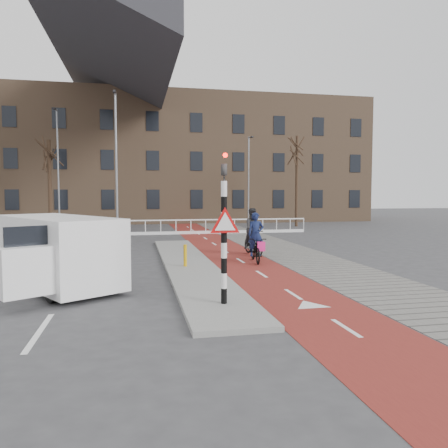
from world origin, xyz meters
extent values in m
plane|color=#38383A|center=(0.00, 0.00, 0.00)|extent=(120.00, 120.00, 0.00)
cube|color=maroon|center=(1.50, 10.00, 0.01)|extent=(2.50, 60.00, 0.01)
cube|color=slate|center=(4.30, 10.00, 0.01)|extent=(3.00, 60.00, 0.01)
cube|color=gray|center=(-0.70, 4.00, 0.06)|extent=(1.80, 16.00, 0.12)
cylinder|color=black|center=(-0.60, -2.00, 1.56)|extent=(0.14, 0.14, 2.88)
imported|color=black|center=(-0.60, -2.00, 3.40)|extent=(0.13, 0.16, 0.80)
cylinder|color=#FF0C05|center=(-0.60, -2.14, 3.58)|extent=(0.11, 0.02, 0.11)
cylinder|color=#D19B0B|center=(-0.91, 3.43, 0.51)|extent=(0.12, 0.12, 0.78)
imported|color=black|center=(2.00, 4.51, 0.50)|extent=(0.86, 1.94, 0.99)
imported|color=#131D45|center=(2.00, 4.51, 1.11)|extent=(0.67, 0.48, 1.72)
cube|color=#F02184|center=(2.06, 3.96, 0.70)|extent=(0.31, 0.22, 0.35)
imported|color=black|center=(2.45, 6.51, 0.59)|extent=(0.84, 1.99, 1.16)
imported|color=#232325|center=(2.45, 6.51, 1.16)|extent=(0.98, 0.82, 1.82)
cube|color=white|center=(-4.84, 1.18, 1.10)|extent=(4.16, 5.05, 1.91)
cube|color=green|center=(-5.80, 1.18, 1.00)|extent=(1.65, 2.59, 0.55)
cube|color=green|center=(-3.87, 1.18, 1.00)|extent=(1.65, 2.59, 0.55)
cube|color=black|center=(-4.84, -0.85, 1.50)|extent=(1.48, 0.96, 0.90)
cylinder|color=black|center=(-4.65, -0.62, 0.33)|extent=(0.56, 0.69, 0.67)
cylinder|color=black|center=(-3.28, 0.24, 0.33)|extent=(0.56, 0.69, 0.67)
cylinder|color=black|center=(-6.39, 2.11, 0.33)|extent=(0.56, 0.69, 0.67)
cylinder|color=black|center=(-5.02, 2.98, 0.33)|extent=(0.56, 0.69, 0.67)
cube|color=silver|center=(-5.00, 17.00, 0.95)|extent=(28.00, 0.08, 0.08)
cube|color=silver|center=(-5.00, 17.00, 0.10)|extent=(28.00, 0.10, 0.20)
cube|color=#7F6047|center=(-3.00, 32.00, 6.00)|extent=(46.00, 10.00, 12.00)
cylinder|color=black|center=(-8.92, 22.96, 3.36)|extent=(0.29, 0.29, 6.72)
cylinder|color=black|center=(10.41, 22.12, 3.70)|extent=(0.23, 0.23, 7.40)
cylinder|color=slate|center=(-3.62, 13.14, 4.11)|extent=(0.12, 0.12, 8.22)
cylinder|color=slate|center=(-7.97, 21.00, 4.33)|extent=(0.12, 0.12, 8.65)
cylinder|color=slate|center=(6.42, 22.51, 3.64)|extent=(0.12, 0.12, 7.28)
camera|label=1|loc=(-2.62, -11.94, 2.71)|focal=35.00mm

